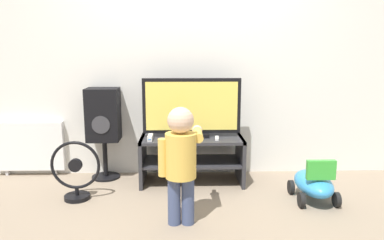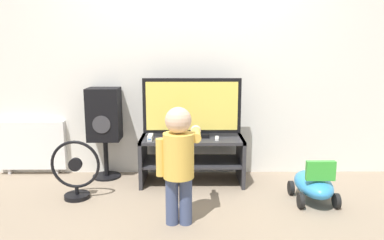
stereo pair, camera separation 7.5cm
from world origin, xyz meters
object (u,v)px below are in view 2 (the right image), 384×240
at_px(child, 179,156).
at_px(floor_fan, 76,173).
at_px(game_console, 150,137).
at_px(radiator, 32,145).
at_px(television, 192,108).
at_px(remote_primary, 217,138).
at_px(speaker_tower, 104,117).
at_px(ride_on_toy, 314,184).

xyz_separation_m(child, floor_fan, (-0.98, 0.52, -0.31)).
distance_m(game_console, radiator, 1.44).
height_order(television, floor_fan, television).
distance_m(remote_primary, floor_fan, 1.41).
height_order(speaker_tower, floor_fan, speaker_tower).
relative_size(game_console, remote_primary, 1.31).
height_order(game_console, floor_fan, floor_fan).
distance_m(television, floor_fan, 1.31).
bearing_deg(child, ride_on_toy, 19.16).
height_order(remote_primary, child, child).
bearing_deg(television, ride_on_toy, -26.80).
xyz_separation_m(television, ride_on_toy, (1.12, -0.56, -0.62)).
bearing_deg(radiator, game_console, -15.65).
bearing_deg(radiator, television, -7.80).
distance_m(game_console, floor_fan, 0.79).
bearing_deg(ride_on_toy, television, 153.20).
xyz_separation_m(remote_primary, ride_on_toy, (0.87, -0.43, -0.33)).
bearing_deg(child, game_console, 110.12).
height_order(game_console, child, child).
xyz_separation_m(floor_fan, ride_on_toy, (2.21, -0.09, -0.08)).
xyz_separation_m(child, speaker_tower, (-0.83, 1.12, 0.11)).
height_order(television, child, television).
xyz_separation_m(remote_primary, child, (-0.36, -0.86, 0.06)).
relative_size(speaker_tower, ride_on_toy, 1.69).
height_order(remote_primary, ride_on_toy, remote_primary).
distance_m(floor_fan, ride_on_toy, 2.22).
bearing_deg(game_console, child, -69.88).
relative_size(remote_primary, speaker_tower, 0.13).
distance_m(floor_fan, radiator, 1.01).
distance_m(remote_primary, child, 0.93).
bearing_deg(ride_on_toy, radiator, 164.45).
xyz_separation_m(floor_fan, radiator, (-0.70, 0.72, 0.08)).
bearing_deg(floor_fan, remote_primary, 13.98).
xyz_separation_m(speaker_tower, radiator, (-0.86, 0.12, -0.34)).
distance_m(speaker_tower, floor_fan, 0.75).
xyz_separation_m(remote_primary, radiator, (-2.05, 0.38, -0.17)).
bearing_deg(game_console, radiator, 164.35).
bearing_deg(ride_on_toy, game_console, 164.54).
relative_size(remote_primary, radiator, 0.17).
bearing_deg(ride_on_toy, speaker_tower, 161.48).
height_order(television, game_console, television).
bearing_deg(game_console, floor_fan, -153.70).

